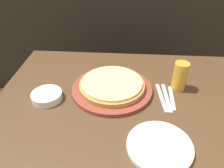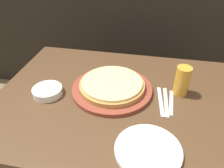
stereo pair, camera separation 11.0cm
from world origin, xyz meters
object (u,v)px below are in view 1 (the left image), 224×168
object	(u,v)px
pizza_on_board	(112,86)
side_bowl	(47,96)
spoon	(172,98)
fork	(161,98)
dinner_knife	(167,98)
dinner_plate	(159,146)
beer_glass	(180,75)

from	to	relation	value
pizza_on_board	side_bowl	world-z (taller)	pizza_on_board
pizza_on_board	side_bowl	xyz separation A→B (m)	(-0.31, -0.09, -0.01)
side_bowl	spoon	bearing A→B (deg)	4.54
fork	dinner_knife	size ratio (longest dim) A/B	1.00
pizza_on_board	dinner_plate	bearing A→B (deg)	-59.52
beer_glass	spoon	xyz separation A→B (m)	(-0.04, -0.09, -0.08)
fork	spoon	world-z (taller)	same
spoon	fork	bearing A→B (deg)	180.00
fork	side_bowl	bearing A→B (deg)	-175.06
pizza_on_board	dinner_plate	size ratio (longest dim) A/B	1.63
dinner_plate	dinner_knife	size ratio (longest dim) A/B	1.14
dinner_plate	side_bowl	size ratio (longest dim) A/B	1.70
dinner_plate	spoon	world-z (taller)	dinner_plate
beer_glass	side_bowl	xyz separation A→B (m)	(-0.65, -0.14, -0.06)
side_bowl	dinner_knife	size ratio (longest dim) A/B	0.67
pizza_on_board	fork	xyz separation A→B (m)	(0.25, -0.04, -0.02)
pizza_on_board	spoon	bearing A→B (deg)	-8.54
dinner_plate	side_bowl	xyz separation A→B (m)	(-0.52, 0.26, 0.01)
pizza_on_board	beer_glass	size ratio (longest dim) A/B	2.73
pizza_on_board	side_bowl	bearing A→B (deg)	-163.33
side_bowl	pizza_on_board	bearing A→B (deg)	16.67
pizza_on_board	dinner_knife	bearing A→B (deg)	-9.32
beer_glass	fork	bearing A→B (deg)	-136.12
beer_glass	dinner_plate	distance (m)	0.42
fork	dinner_knife	distance (m)	0.02
fork	spoon	xyz separation A→B (m)	(0.05, 0.00, 0.00)
dinner_plate	fork	bearing A→B (deg)	82.18
beer_glass	spoon	size ratio (longest dim) A/B	0.80
beer_glass	fork	xyz separation A→B (m)	(-0.09, -0.09, -0.08)
dinner_plate	spoon	size ratio (longest dim) A/B	1.34
fork	dinner_knife	world-z (taller)	same
pizza_on_board	dinner_plate	distance (m)	0.40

